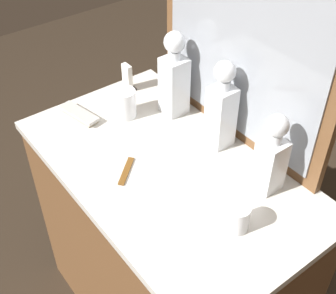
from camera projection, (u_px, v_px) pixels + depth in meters
dresser at (168, 250)px, 1.77m from camera, size 1.04×0.61×0.89m
dresser_mirror at (244, 33)px, 1.36m from camera, size 0.74×0.03×0.76m
crystal_decanter_left at (271, 160)px, 1.33m from camera, size 0.07×0.07×0.27m
crystal_decanter_front at (221, 112)px, 1.48m from camera, size 0.08×0.08×0.32m
crystal_decanter_far_left at (174, 81)px, 1.62m from camera, size 0.08×0.08×0.32m
crystal_tumbler_right at (125, 104)px, 1.65m from camera, size 0.08×0.08×0.11m
crystal_tumbler_far_right at (238, 218)px, 1.26m from camera, size 0.07×0.07×0.08m
silver_brush_left at (79, 114)px, 1.66m from camera, size 0.17×0.08×0.02m
tortoiseshell_comb at (126, 171)px, 1.45m from camera, size 0.10×0.11×0.01m
napkin_holder at (127, 79)px, 1.78m from camera, size 0.05×0.05×0.11m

